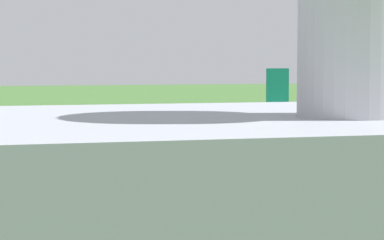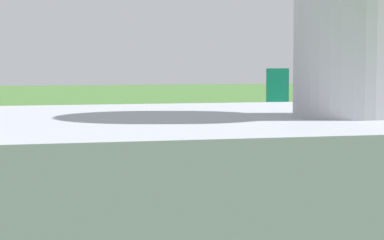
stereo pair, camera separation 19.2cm
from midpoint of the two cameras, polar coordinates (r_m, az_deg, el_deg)
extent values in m
plane|color=#3D662D|center=(172.69, 4.06, -1.41)|extent=(800.00, 800.00, 0.00)
cube|color=#38383D|center=(172.69, 4.06, -1.40)|extent=(600.00, 38.68, 0.06)
cube|color=#346B27|center=(210.50, 0.62, -0.35)|extent=(600.00, 80.00, 0.04)
cylinder|color=white|center=(168.74, 0.03, -0.10)|extent=(48.28, 10.84, 5.20)
cone|color=white|center=(161.24, -8.44, -0.36)|extent=(3.56, 5.26, 4.94)
cone|color=white|center=(179.40, 7.55, 0.32)|extent=(4.00, 4.80, 4.42)
cube|color=#0C724C|center=(177.13, 6.41, 2.38)|extent=(5.62, 1.16, 9.00)
cube|color=white|center=(172.62, 7.24, 0.23)|extent=(5.04, 9.41, 0.36)
cube|color=white|center=(182.33, 5.59, 0.46)|extent=(5.04, 9.41, 0.36)
cube|color=white|center=(159.01, 1.81, -0.52)|extent=(8.56, 22.56, 0.35)
cube|color=white|center=(179.38, -0.95, 0.04)|extent=(8.56, 22.56, 0.35)
cylinder|color=#23284C|center=(161.50, 0.51, -1.33)|extent=(4.80, 3.31, 2.80)
cylinder|color=#23284C|center=(175.45, -1.32, -0.88)|extent=(4.80, 3.31, 2.80)
cylinder|color=black|center=(163.22, -5.94, -1.15)|extent=(0.70, 0.70, 3.42)
cylinder|color=black|center=(166.39, 1.50, -1.03)|extent=(0.70, 0.70, 3.42)
cylinder|color=black|center=(173.76, 0.47, -0.80)|extent=(0.70, 0.70, 3.42)
cylinder|color=#0C724C|center=(168.70, 0.03, 0.07)|extent=(26.83, 8.31, 5.23)
cylinder|color=slate|center=(215.74, 5.54, -0.05)|extent=(0.10, 0.10, 1.64)
cube|color=red|center=(215.67, 5.54, 0.25)|extent=(0.60, 0.04, 0.60)
cone|color=orange|center=(215.08, 3.93, -0.19)|extent=(0.40, 0.40, 0.55)
camera|label=1|loc=(0.10, -89.97, 0.00)|focal=71.75mm
camera|label=2|loc=(0.10, 90.03, 0.00)|focal=71.75mm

